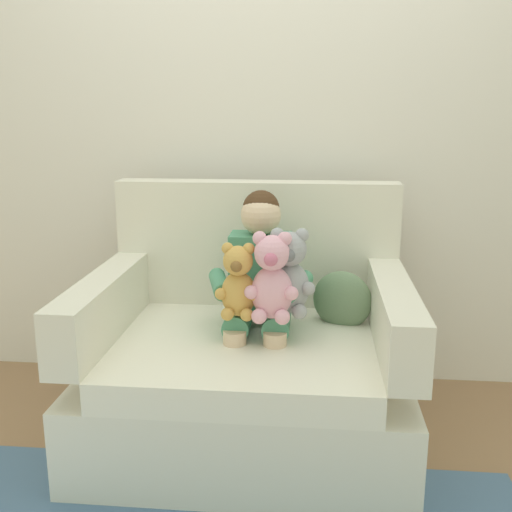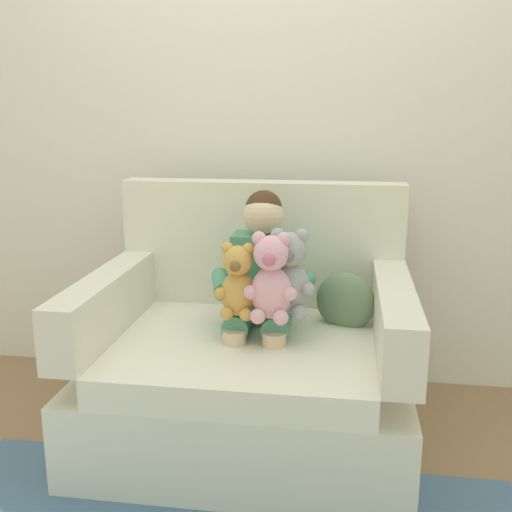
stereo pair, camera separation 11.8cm
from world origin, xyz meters
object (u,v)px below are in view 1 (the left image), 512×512
(plush_grey, at_px, (289,275))
(plush_pink, at_px, (272,279))
(armchair, at_px, (248,363))
(throw_pillow, at_px, (342,300))
(seated_child, at_px, (259,280))
(plush_honey, at_px, (238,283))

(plush_grey, xyz_separation_m, plush_pink, (-0.06, -0.07, -0.00))
(armchair, height_order, throw_pillow, armchair)
(seated_child, relative_size, plush_grey, 2.34)
(armchair, height_order, plush_grey, armchair)
(plush_grey, height_order, throw_pillow, plush_grey)
(seated_child, height_order, plush_honey, seated_child)
(plush_honey, relative_size, plush_pink, 0.86)
(plush_honey, xyz_separation_m, plush_pink, (0.13, -0.02, 0.02))
(seated_child, bearing_deg, plush_honey, -112.48)
(plush_honey, height_order, throw_pillow, plush_honey)
(armchair, height_order, plush_pink, armchair)
(plush_honey, xyz_separation_m, plush_grey, (0.20, 0.05, 0.02))
(armchair, xyz_separation_m, seated_child, (0.04, 0.05, 0.36))
(armchair, xyz_separation_m, plush_pink, (0.11, -0.15, 0.42))
(seated_child, distance_m, throw_pillow, 0.38)
(plush_honey, distance_m, plush_grey, 0.20)
(plush_honey, relative_size, throw_pillow, 1.16)
(armchair, relative_size, plush_honey, 4.35)
(seated_child, bearing_deg, plush_pink, -73.42)
(seated_child, height_order, plush_grey, seated_child)
(seated_child, xyz_separation_m, plush_grey, (0.13, -0.13, 0.06))
(plush_honey, xyz_separation_m, throw_pillow, (0.42, 0.28, -0.15))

